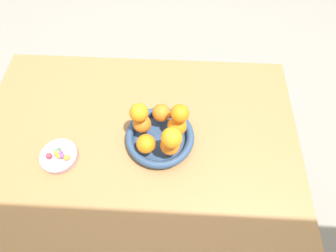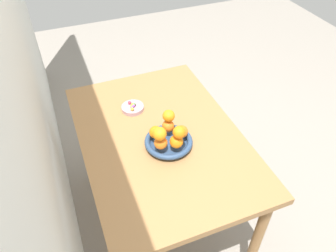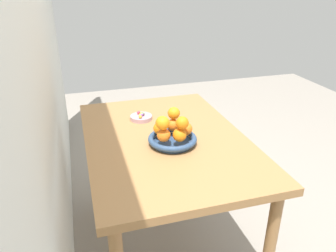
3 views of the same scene
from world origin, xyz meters
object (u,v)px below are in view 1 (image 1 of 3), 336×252
at_px(dining_table, 139,153).
at_px(candy_ball_3, 49,156).
at_px(orange_3, 142,124).
at_px(candy_ball_4, 58,151).
at_px(orange_5, 139,113).
at_px(candy_ball_2, 60,153).
at_px(orange_7, 180,114).
at_px(candy_ball_5, 59,156).
at_px(orange_2, 161,113).
at_px(candy_ball_0, 57,153).
at_px(candy_ball_1, 67,157).
at_px(candy_ball_6, 62,156).
at_px(candy_dish, 59,156).
at_px(orange_0, 170,145).
at_px(fruit_bowl, 160,137).
at_px(orange_1, 177,126).
at_px(orange_6, 172,138).
at_px(orange_4, 146,144).
at_px(candy_ball_7, 58,150).

height_order(dining_table, candy_ball_3, candy_ball_3).
relative_size(orange_3, candy_ball_4, 3.15).
xyz_separation_m(orange_5, candy_ball_2, (0.25, 0.10, -0.10)).
relative_size(orange_7, candy_ball_2, 3.60).
xyz_separation_m(orange_5, candy_ball_5, (0.25, 0.11, -0.10)).
relative_size(orange_5, candy_ball_3, 3.18).
relative_size(orange_2, candy_ball_0, 3.16).
bearing_deg(candy_ball_1, candy_ball_6, -17.24).
distance_m(candy_dish, candy_ball_2, 0.02).
bearing_deg(orange_0, fruit_bowl, -55.54).
distance_m(orange_1, orange_3, 0.11).
relative_size(orange_1, candy_ball_0, 3.28).
bearing_deg(orange_6, fruit_bowl, -55.54).
bearing_deg(orange_4, candy_ball_5, 7.74).
xyz_separation_m(dining_table, orange_4, (-0.04, 0.04, 0.16)).
bearing_deg(candy_ball_4, candy_ball_3, 35.08).
distance_m(orange_3, candy_ball_4, 0.28).
relative_size(candy_dish, orange_1, 1.90).
height_order(orange_2, candy_ball_6, orange_2).
height_order(candy_ball_1, candy_ball_4, same).
bearing_deg(dining_table, candy_ball_5, 17.83).
xyz_separation_m(orange_3, orange_6, (-0.10, 0.08, 0.06)).
distance_m(orange_5, candy_ball_4, 0.29).
bearing_deg(candy_ball_4, orange_5, -159.46).
bearing_deg(candy_ball_3, orange_6, -175.45).
xyz_separation_m(dining_table, candy_ball_7, (0.24, 0.06, 0.12)).
relative_size(dining_table, orange_0, 17.91).
bearing_deg(candy_ball_0, orange_6, -176.90).
xyz_separation_m(orange_3, candy_ball_2, (0.26, 0.10, -0.04)).
distance_m(dining_table, orange_5, 0.22).
height_order(orange_6, candy_ball_0, orange_6).
distance_m(orange_6, candy_ball_1, 0.34).
bearing_deg(candy_ball_2, candy_ball_0, 11.02).
bearing_deg(orange_1, orange_4, 35.44).
height_order(orange_6, orange_7, orange_6).
distance_m(orange_0, orange_4, 0.07).
height_order(orange_1, orange_2, orange_1).
xyz_separation_m(candy_ball_1, candy_ball_7, (0.03, -0.02, -0.00)).
relative_size(orange_5, orange_7, 1.01).
relative_size(candy_ball_1, candy_ball_5, 1.26).
bearing_deg(candy_ball_7, dining_table, -166.90).
relative_size(orange_5, orange_6, 0.94).
xyz_separation_m(orange_5, candy_ball_4, (0.26, 0.10, -0.10)).
bearing_deg(candy_ball_5, fruit_bowl, -164.43).
height_order(candy_ball_2, candy_ball_3, candy_ball_3).
bearing_deg(orange_1, orange_7, -124.10).
xyz_separation_m(orange_5, candy_ball_7, (0.26, 0.09, -0.10)).
bearing_deg(candy_ball_4, orange_0, -176.79).
bearing_deg(dining_table, candy_ball_0, 15.09).
height_order(orange_1, candy_ball_3, orange_1).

